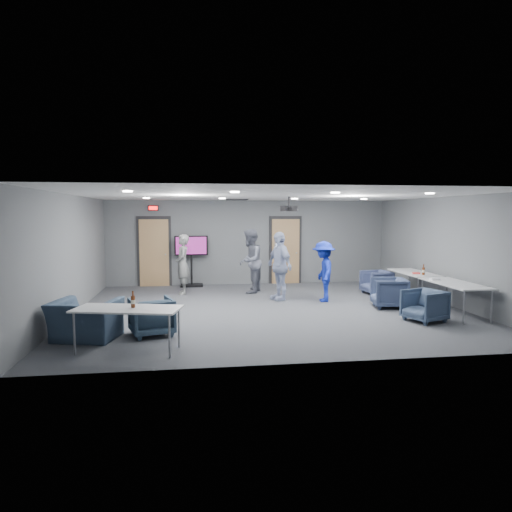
{
  "coord_description": "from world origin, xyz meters",
  "views": [
    {
      "loc": [
        -1.84,
        -10.59,
        2.27
      ],
      "look_at": [
        -0.21,
        0.85,
        1.2
      ],
      "focal_mm": 32.0,
      "sensor_mm": 36.0,
      "label": 1
    }
  ],
  "objects": [
    {
      "name": "chair_front_a",
      "position": [
        -2.6,
        -2.0,
        0.35
      ],
      "size": [
        0.95,
        0.96,
        0.71
      ],
      "primitive_type": "imported",
      "rotation": [
        0.0,
        0.0,
        3.44
      ],
      "color": "#35485B",
      "rests_on": "floor"
    },
    {
      "name": "chair_right_c",
      "position": [
        3.02,
        -1.7,
        0.34
      ],
      "size": [
        0.94,
        0.93,
        0.68
      ],
      "primitive_type": "imported",
      "rotation": [
        0.0,
        0.0,
        -1.22
      ],
      "color": "#384861",
      "rests_on": "floor"
    },
    {
      "name": "person_c",
      "position": [
        0.45,
        1.13,
        0.9
      ],
      "size": [
        0.78,
        1.14,
        1.8
      ],
      "primitive_type": "imported",
      "rotation": [
        0.0,
        0.0,
        -1.22
      ],
      "color": "#A5B1D4",
      "rests_on": "floor"
    },
    {
      "name": "projector",
      "position": [
        0.54,
        0.39,
        2.4
      ],
      "size": [
        0.4,
        0.36,
        0.36
      ],
      "rotation": [
        0.0,
        0.0,
        0.24
      ],
      "color": "black",
      "rests_on": "ceiling"
    },
    {
      "name": "door_right",
      "position": [
        1.2,
        3.95,
        1.07
      ],
      "size": [
        1.06,
        0.17,
        2.24
      ],
      "color": "black",
      "rests_on": "wall_back"
    },
    {
      "name": "table_right_b",
      "position": [
        4.0,
        -1.21,
        0.69
      ],
      "size": [
        0.78,
        1.88,
        0.73
      ],
      "rotation": [
        0.0,
        0.0,
        1.57
      ],
      "color": "silver",
      "rests_on": "floor"
    },
    {
      "name": "door_left",
      "position": [
        -3.0,
        3.95,
        1.07
      ],
      "size": [
        1.06,
        0.17,
        2.24
      ],
      "color": "black",
      "rests_on": "wall_back"
    },
    {
      "name": "bottle_right",
      "position": [
        3.98,
        0.15,
        0.83
      ],
      "size": [
        0.07,
        0.07,
        0.27
      ],
      "color": "#57260F",
      "rests_on": "table_right_a"
    },
    {
      "name": "wrapper",
      "position": [
        3.79,
        -0.74,
        0.75
      ],
      "size": [
        0.22,
        0.16,
        0.05
      ],
      "primitive_type": "cube",
      "rotation": [
        0.0,
        0.0,
        -0.1
      ],
      "color": "silver",
      "rests_on": "table_right_b"
    },
    {
      "name": "wall_right",
      "position": [
        4.5,
        0.0,
        1.35
      ],
      "size": [
        0.02,
        8.0,
        2.7
      ],
      "primitive_type": "cube",
      "color": "slate",
      "rests_on": "floor"
    },
    {
      "name": "downlights",
      "position": [
        0.0,
        0.0,
        2.68
      ],
      "size": [
        6.18,
        3.78,
        0.02
      ],
      "color": "white",
      "rests_on": "ceiling"
    },
    {
      "name": "wall_back",
      "position": [
        0.0,
        4.0,
        1.35
      ],
      "size": [
        9.0,
        0.02,
        2.7
      ],
      "primitive_type": "cube",
      "color": "slate",
      "rests_on": "floor"
    },
    {
      "name": "ceiling",
      "position": [
        0.0,
        0.0,
        2.7
      ],
      "size": [
        9.0,
        9.0,
        0.0
      ],
      "primitive_type": "plane",
      "rotation": [
        3.14,
        0.0,
        0.0
      ],
      "color": "white",
      "rests_on": "wall_back"
    },
    {
      "name": "exit_sign",
      "position": [
        -3.0,
        3.93,
        2.45
      ],
      "size": [
        0.32,
        0.08,
        0.16
      ],
      "color": "black",
      "rests_on": "wall_back"
    },
    {
      "name": "chair_right_b",
      "position": [
        2.9,
        -0.22,
        0.36
      ],
      "size": [
        0.93,
        0.91,
        0.73
      ],
      "primitive_type": "imported",
      "rotation": [
        0.0,
        0.0,
        -1.77
      ],
      "color": "#343F5B",
      "rests_on": "floor"
    },
    {
      "name": "tv_stand",
      "position": [
        -1.85,
        3.75,
        0.9
      ],
      "size": [
        1.04,
        0.49,
        1.59
      ],
      "color": "black",
      "rests_on": "floor"
    },
    {
      "name": "snack_box",
      "position": [
        3.88,
        0.34,
        0.75
      ],
      "size": [
        0.2,
        0.15,
        0.04
      ],
      "primitive_type": "cube",
      "rotation": [
        0.0,
        0.0,
        -0.21
      ],
      "color": "#D83A36",
      "rests_on": "table_right_a"
    },
    {
      "name": "chair_front_b",
      "position": [
        -3.75,
        -2.15,
        0.36
      ],
      "size": [
        1.31,
        1.21,
        0.72
      ],
      "primitive_type": "imported",
      "rotation": [
        0.0,
        0.0,
        2.89
      ],
      "color": "#36475D",
      "rests_on": "floor"
    },
    {
      "name": "person_a",
      "position": [
        -2.09,
        2.4,
        0.85
      ],
      "size": [
        0.45,
        0.64,
        1.69
      ],
      "primitive_type": "imported",
      "rotation": [
        0.0,
        0.0,
        -1.5
      ],
      "color": "gray",
      "rests_on": "floor"
    },
    {
      "name": "wall_front",
      "position": [
        0.0,
        -4.0,
        1.35
      ],
      "size": [
        9.0,
        0.02,
        2.7
      ],
      "primitive_type": "cube",
      "color": "slate",
      "rests_on": "floor"
    },
    {
      "name": "table_front_left",
      "position": [
        -2.89,
        -3.0,
        0.68
      ],
      "size": [
        1.85,
        1.1,
        0.73
      ],
      "rotation": [
        0.0,
        0.0,
        -0.24
      ],
      "color": "silver",
      "rests_on": "floor"
    },
    {
      "name": "table_right_a",
      "position": [
        4.0,
        0.69,
        0.68
      ],
      "size": [
        0.73,
        1.74,
        0.73
      ],
      "rotation": [
        0.0,
        0.0,
        1.57
      ],
      "color": "silver",
      "rests_on": "floor"
    },
    {
      "name": "chair_right_a",
      "position": [
        3.35,
        1.61,
        0.33
      ],
      "size": [
        0.81,
        0.79,
        0.67
      ],
      "primitive_type": "imported",
      "rotation": [
        0.0,
        0.0,
        -1.46
      ],
      "color": "#3E486C",
      "rests_on": "floor"
    },
    {
      "name": "person_d",
      "position": [
        1.54,
        0.76,
        0.78
      ],
      "size": [
        0.72,
        1.09,
        1.57
      ],
      "primitive_type": "imported",
      "rotation": [
        0.0,
        0.0,
        -1.72
      ],
      "color": "navy",
      "rests_on": "floor"
    },
    {
      "name": "person_b",
      "position": [
        -0.18,
        2.31,
        0.92
      ],
      "size": [
        0.98,
        1.09,
        1.84
      ],
      "primitive_type": "imported",
      "rotation": [
        0.0,
        0.0,
        -1.95
      ],
      "color": "slate",
      "rests_on": "floor"
    },
    {
      "name": "bottle_front",
      "position": [
        -2.8,
        -2.98,
        0.83
      ],
      "size": [
        0.07,
        0.07,
        0.28
      ],
      "color": "#57260F",
      "rests_on": "table_front_left"
    },
    {
      "name": "floor",
      "position": [
        0.0,
        0.0,
        0.0
      ],
      "size": [
        9.0,
        9.0,
        0.0
      ],
      "primitive_type": "plane",
      "color": "#393C41",
      "rests_on": "ground"
    },
    {
      "name": "wall_left",
      "position": [
        -4.5,
        0.0,
        1.35
      ],
      "size": [
        0.02,
        8.0,
        2.7
      ],
      "primitive_type": "cube",
      "color": "slate",
      "rests_on": "floor"
    },
    {
      "name": "hvac_diffuser",
      "position": [
        -0.5,
        2.8,
        2.69
      ],
      "size": [
        0.6,
        0.6,
        0.03
      ],
      "primitive_type": "cube",
      "color": "black",
      "rests_on": "ceiling"
    }
  ]
}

